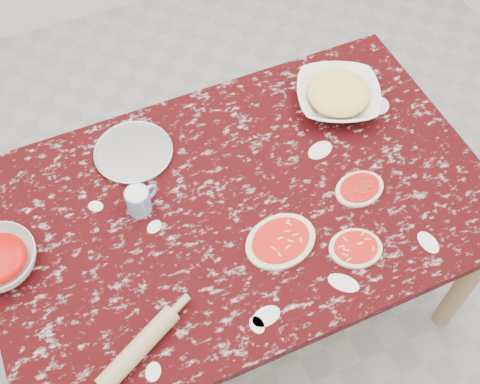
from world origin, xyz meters
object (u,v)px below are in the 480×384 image
pizza_tray (134,153)px  flour_mug (139,200)px  cheese_bowl (338,97)px  worktable (240,214)px  rolling_pin (138,349)px

pizza_tray → flour_mug: bearing=-102.3°
pizza_tray → flour_mug: flour_mug is taller
pizza_tray → cheese_bowl: bearing=-6.2°
pizza_tray → cheese_bowl: cheese_bowl is taller
pizza_tray → flour_mug: size_ratio=2.36×
cheese_bowl → flour_mug: size_ratio=2.65×
worktable → rolling_pin: size_ratio=5.90×
worktable → flour_mug: size_ratio=14.50×
pizza_tray → cheese_bowl: 0.74m
cheese_bowl → flour_mug: bearing=-170.1°
flour_mug → rolling_pin: (-0.15, -0.44, -0.02)m
worktable → cheese_bowl: (0.48, 0.24, 0.12)m
flour_mug → cheese_bowl: bearing=9.9°
worktable → flour_mug: 0.34m
worktable → rolling_pin: (-0.45, -0.34, 0.11)m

